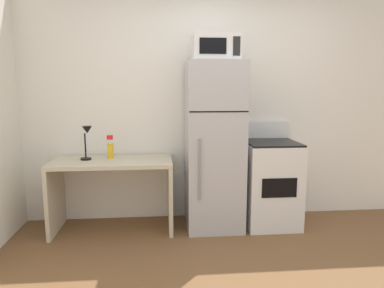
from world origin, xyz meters
name	(u,v)px	position (x,y,z in m)	size (l,w,h in m)	color
wall_back_white	(216,104)	(0.00, 1.70, 1.30)	(5.00, 0.10, 2.60)	white
desk	(113,181)	(-1.14, 1.33, 0.53)	(1.24, 0.59, 0.75)	beige
desk_lamp	(87,137)	(-1.39, 1.36, 0.99)	(0.14, 0.12, 0.35)	black
spray_bottle	(110,149)	(-1.16, 1.42, 0.85)	(0.06, 0.06, 0.25)	yellow
refrigerator	(214,146)	(-0.07, 1.33, 0.88)	(0.58, 0.62, 1.76)	#B7B7BC
microwave	(215,48)	(-0.07, 1.31, 1.89)	(0.46, 0.35, 0.26)	silver
oven_range	(270,183)	(0.55, 1.33, 0.47)	(0.56, 0.61, 1.10)	white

